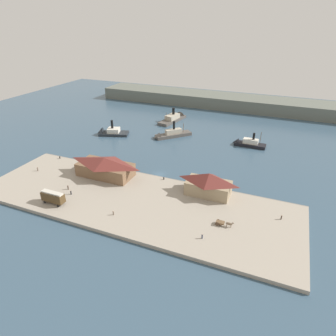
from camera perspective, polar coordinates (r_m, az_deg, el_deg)
The scene contains 21 objects.
ground_plane at distance 118.33m, azimuth -1.65°, elevation -1.20°, with size 320.00×320.00×0.00m, color #385166.
quay_promenade at distance 101.22m, azimuth -6.78°, elevation -6.34°, with size 110.00×36.00×1.20m, color #9E9384.
seawall_edge at distance 115.22m, azimuth -2.39°, elevation -1.77°, with size 110.00×0.80×1.00m, color gray.
ferry_shed_west_terminal at distance 115.81m, azimuth -12.09°, elevation 0.28°, with size 21.73×10.39×7.50m.
ferry_shed_central_terminal at distance 102.09m, azimuth 7.85°, elevation -3.01°, with size 15.42×8.43×8.04m.
street_tram at distance 104.07m, azimuth -21.41°, elevation -5.20°, with size 8.11×2.74×4.30m.
horse_cart at distance 89.70m, azimuth 10.73°, elevation -10.42°, with size 5.40×1.66×1.87m.
pedestrian_standing_center at distance 128.98m, azimuth -23.95°, elevation -0.19°, with size 0.43×0.43×1.76m.
pedestrian_near_cart at distance 97.10m, azimuth 21.12°, elevation -8.91°, with size 0.38×0.38×1.54m.
pedestrian_near_east_shed at distance 111.24m, azimuth -18.81°, elevation -3.58°, with size 0.44×0.44×1.77m.
pedestrian_walking_west at distance 107.97m, azimuth -18.30°, elevation -4.53°, with size 0.39×0.39×1.59m.
pedestrian_walking_east at distance 84.41m, azimuth 6.63°, elevation -13.02°, with size 0.38×0.38×1.54m.
pedestrian_near_west_shed at distance 94.13m, azimuth -10.54°, elevation -8.56°, with size 0.38×0.38×1.52m.
mooring_post_east at distance 130.30m, azimuth -16.50°, elevation 1.21°, with size 0.44×0.44×0.90m, color black.
mooring_post_west at distance 111.87m, azimuth -0.82°, elevation -2.02°, with size 0.44×0.44×0.90m, color black.
mooring_post_center_east at distance 137.02m, azimuth -20.23°, elevation 1.92°, with size 0.44×0.44×0.90m, color black.
ferry_mid_harbor at distance 149.74m, azimuth 14.99°, elevation 4.67°, with size 16.01×5.36×9.47m.
ferry_approaching_east at distance 162.16m, azimuth -11.30°, elevation 6.77°, with size 17.87×11.54×10.47m.
ferry_outer_harbor at distance 155.42m, azimuth 0.28°, elevation 6.47°, with size 18.02×18.61×9.83m.
ferry_moored_west at distance 183.06m, azimuth 1.37°, elevation 9.70°, with size 10.71×24.75×10.15m.
far_headland at distance 215.73m, azimuth 10.66°, elevation 12.65°, with size 180.00×24.00×8.00m, color #60665B.
Camera 1 is at (43.25, -94.85, 55.99)m, focal length 31.46 mm.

